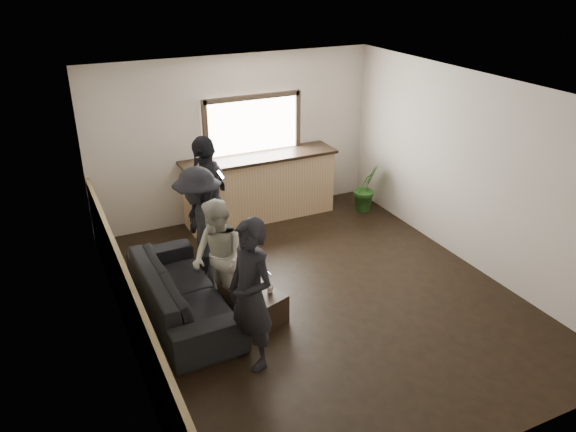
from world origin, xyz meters
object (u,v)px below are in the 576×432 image
sofa (182,291)px  person_a (251,295)px  potted_plant (366,188)px  person_b (218,259)px  bar_counter (260,183)px  person_d (208,201)px  person_c (200,229)px  cup_a (239,281)px  cup_b (270,289)px  coffee_table (253,302)px

sofa → person_a: size_ratio=1.30×
potted_plant → person_b: bearing=-150.6°
bar_counter → person_d: bar_counter is taller
bar_counter → person_c: bar_counter is taller
cup_a → cup_b: bearing=-49.5°
bar_counter → sofa: size_ratio=1.16×
sofa → cup_a: bearing=-110.0°
cup_a → cup_b: (0.28, -0.33, -0.01)m
cup_b → person_a: (-0.53, -0.70, 0.46)m
cup_b → person_a: 0.99m
sofa → cup_b: (0.98, -0.56, 0.09)m
potted_plant → person_b: 3.97m
bar_counter → person_a: size_ratio=1.52×
sofa → person_a: person_a is taller
cup_a → sofa: bearing=161.6°
cup_b → person_c: person_c is taller
potted_plant → coffee_table: bearing=-144.5°
coffee_table → person_c: (-0.35, 0.99, 0.68)m
cup_a → person_a: person_a is taller
coffee_table → person_b: 0.73m
sofa → coffee_table: 0.92m
cup_b → person_d: bearing=97.3°
potted_plant → person_d: (-3.14, -0.63, 0.56)m
person_b → coffee_table: bearing=40.7°
sofa → person_b: person_b is taller
person_d → sofa: bearing=6.8°
person_a → person_d: person_d is taller
cup_a → person_d: size_ratio=0.07×
sofa → person_c: person_c is taller
bar_counter → potted_plant: 1.94m
coffee_table → bar_counter: bearing=65.5°
sofa → person_c: (0.45, 0.57, 0.53)m
cup_b → cup_a: bearing=130.5°
person_c → cup_a: bearing=25.9°
cup_a → potted_plant: size_ratio=0.15×
bar_counter → coffee_table: (-1.25, -2.74, -0.45)m
person_c → cup_b: bearing=34.0°
cup_a → potted_plant: potted_plant is taller
potted_plant → person_b: person_b is taller
bar_counter → sofa: bar_counter is taller
bar_counter → cup_a: (-1.36, -2.55, -0.21)m
coffee_table → cup_a: bearing=119.4°
potted_plant → person_c: 3.68m
potted_plant → cup_b: bearing=-141.2°
coffee_table → person_d: size_ratio=0.43×
cup_a → person_d: person_d is taller
person_c → bar_counter: bearing=146.6°
cup_a → person_a: 1.16m
person_c → potted_plant: bearing=118.5°
person_a → potted_plant: bearing=115.3°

